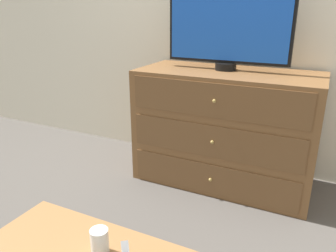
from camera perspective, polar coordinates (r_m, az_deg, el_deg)
ground_plane at (r=2.91m, az=10.73°, el=-6.18°), size 12.00×12.00×0.00m
wall_back at (r=2.65m, az=12.78°, el=20.28°), size 12.00×0.05×2.60m
dresser at (r=2.45m, az=9.91°, el=-0.40°), size 1.27×0.60×0.84m
tv at (r=2.36m, az=10.46°, el=17.15°), size 0.87×0.15×0.61m
drink_cup at (r=1.29m, az=-11.79°, el=-19.33°), size 0.07×0.07×0.10m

